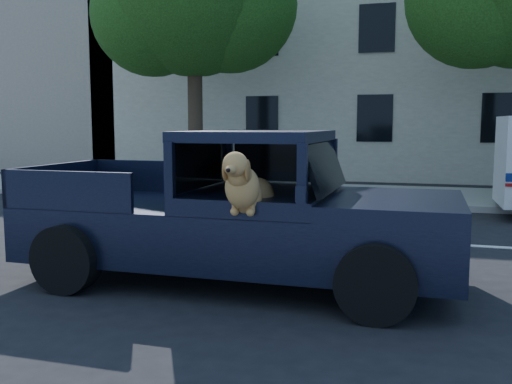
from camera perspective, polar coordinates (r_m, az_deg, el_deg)
ground at (r=7.25m, az=-5.20°, el=-9.31°), size 120.00×120.00×0.00m
far_sidewalk at (r=16.00m, az=6.84°, el=-0.16°), size 60.00×4.00×0.15m
lane_stripes at (r=10.09m, az=12.73°, el=-4.79°), size 21.60×0.14×0.01m
building_main at (r=23.12m, az=17.60°, el=12.71°), size 26.00×6.00×9.00m
building_left at (r=28.98m, az=-21.55°, el=10.31°), size 12.00×6.00×8.00m
pickup_truck at (r=7.25m, az=-2.50°, el=-3.98°), size 5.41×2.78×1.93m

